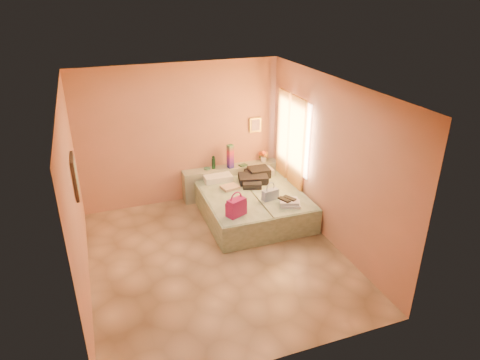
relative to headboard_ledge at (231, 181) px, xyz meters
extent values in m
plane|color=tan|center=(-0.98, -2.10, -0.33)|extent=(4.50, 4.50, 0.00)
cube|color=tan|center=(-0.98, 0.15, 1.07)|extent=(4.00, 0.02, 2.80)
cube|color=tan|center=(-2.98, -2.10, 1.07)|extent=(0.02, 4.50, 2.80)
cube|color=tan|center=(1.02, -2.10, 1.07)|extent=(0.02, 4.50, 2.80)
cube|color=white|center=(-0.98, -2.10, 2.47)|extent=(4.00, 4.50, 0.02)
cube|color=beige|center=(1.00, -0.85, 1.18)|extent=(0.02, 1.10, 1.40)
cube|color=#F19E39|center=(0.96, -1.00, 0.82)|extent=(0.05, 0.55, 2.20)
cube|color=#F19E39|center=(0.96, -0.40, 0.82)|extent=(0.05, 0.45, 2.20)
cube|color=#322216|center=(-2.95, -1.70, 1.28)|extent=(0.04, 0.50, 0.60)
cube|color=gold|center=(0.57, 0.12, 1.12)|extent=(0.25, 0.04, 0.30)
cube|color=gray|center=(0.00, 0.00, 0.00)|extent=(2.05, 0.30, 0.65)
cube|color=#ADC39D|center=(-0.38, -1.05, -0.08)|extent=(0.93, 2.01, 0.50)
cube|color=#ADC39D|center=(0.52, -1.05, -0.08)|extent=(0.93, 2.01, 0.50)
cylinder|color=#143923|center=(-0.37, 0.02, 0.45)|extent=(0.08, 0.08, 0.26)
cube|color=#A8145D|center=(-0.03, -0.05, 0.57)|extent=(0.13, 0.13, 0.49)
cylinder|color=#46805B|center=(-0.52, 0.02, 0.34)|extent=(0.16, 0.16, 0.03)
cube|color=#2A4E34|center=(0.24, -0.05, 0.34)|extent=(0.19, 0.16, 0.03)
cube|color=silver|center=(0.74, 0.02, 0.47)|extent=(0.25, 0.25, 0.28)
cube|color=#A8145D|center=(-0.50, -1.71, 0.33)|extent=(0.38, 0.31, 0.31)
cube|color=tan|center=(-0.27, -0.69, 0.20)|extent=(0.36, 0.31, 0.05)
cube|color=black|center=(0.32, -0.56, 0.27)|extent=(0.72, 0.72, 0.18)
cube|color=#3F6499|center=(0.28, -1.37, 0.27)|extent=(0.32, 0.18, 0.19)
cube|color=silver|center=(0.53, -1.71, 0.23)|extent=(0.44, 0.41, 0.10)
cube|color=black|center=(0.48, -1.67, 0.29)|extent=(0.26, 0.30, 0.03)
camera|label=1|loc=(-2.63, -7.73, 3.79)|focal=32.00mm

